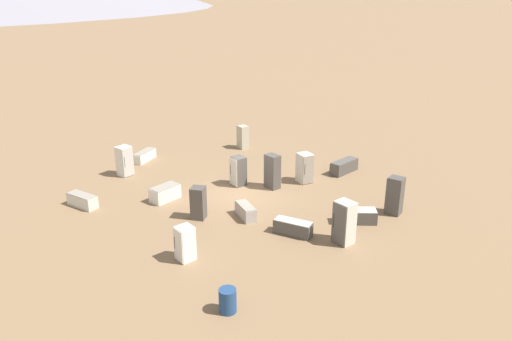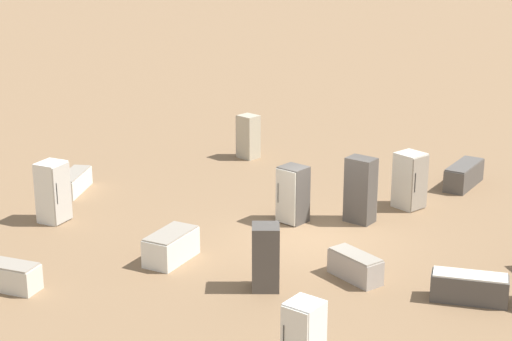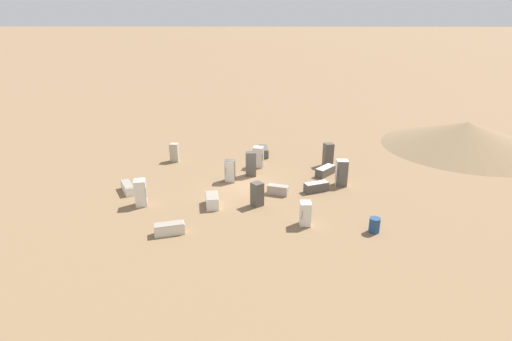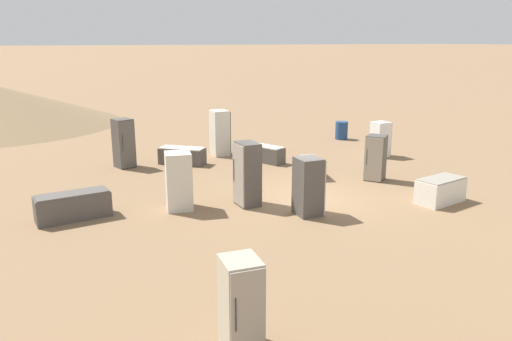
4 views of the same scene
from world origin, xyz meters
TOP-DOWN VIEW (x-y plane):
  - ground_plane at (0.00, 0.00)m, footprint 1000.00×1000.00m
  - discarded_fridge_0 at (3.34, 0.95)m, footprint 0.92×0.91m
  - discarded_fridge_1 at (3.57, -6.44)m, footprint 0.88×0.84m
  - discarded_fridge_2 at (-3.71, 0.82)m, footprint 0.85×0.90m
  - discarded_fridge_3 at (1.53, -8.04)m, footprint 1.84×1.40m
  - discarded_fridge_4 at (1.60, 2.30)m, footprint 0.90×1.50m
  - discarded_fridge_5 at (-0.59, -1.15)m, footprint 0.71×0.74m
  - discarded_fridge_6 at (-1.79, 0.32)m, footprint 0.63×0.79m
  - discarded_fridge_7 at (3.54, -1.91)m, footprint 1.63×1.04m
  - discarded_fridge_8 at (7.12, -3.80)m, footprint 1.09×1.76m
  - discarded_fridge_10 at (-4.78, -6.17)m, footprint 0.62×0.73m
  - discarded_fridge_13 at (-6.56, 1.21)m, footprint 2.00×0.87m
  - discarded_fridge_14 at (5.83, 3.80)m, footprint 0.71×0.65m
  - discarded_fridge_15 at (1.03, 4.96)m, footprint 1.21×1.79m

SIDE VIEW (x-z plane):
  - ground_plane at x=0.00m, z-range 0.00..0.00m
  - discarded_fridge_3 at x=1.53m, z-range 0.00..0.61m
  - discarded_fridge_8 at x=7.12m, z-range 0.00..0.64m
  - discarded_fridge_4 at x=1.60m, z-range 0.00..0.65m
  - discarded_fridge_15 at x=1.03m, z-range 0.00..0.66m
  - discarded_fridge_13 at x=-6.56m, z-range 0.00..0.73m
  - discarded_fridge_7 at x=3.54m, z-range 0.00..0.75m
  - discarded_fridge_14 at x=5.83m, z-range 0.00..1.45m
  - discarded_fridge_10 at x=-4.78m, z-range 0.00..1.54m
  - discarded_fridge_0 at x=3.34m, z-range 0.00..1.56m
  - discarded_fridge_5 at x=-0.59m, z-range 0.00..1.62m
  - discarded_fridge_2 at x=-3.71m, z-range 0.00..1.66m
  - discarded_fridge_1 at x=3.57m, z-range 0.00..1.73m
  - discarded_fridge_6 at x=-1.79m, z-range 0.00..1.87m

